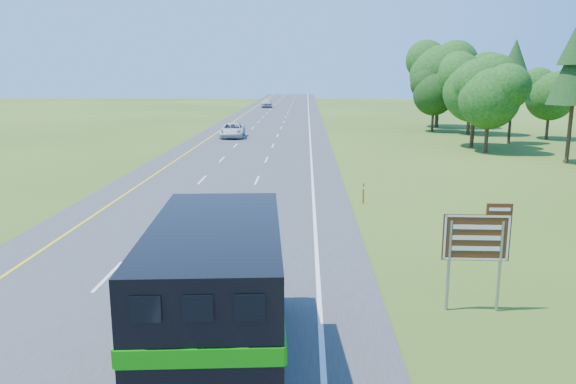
# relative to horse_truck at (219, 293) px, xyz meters

# --- Properties ---
(road) EXTENTS (15.00, 260.00, 0.04)m
(road) POSITION_rel_horse_truck_xyz_m (-3.10, 45.37, -2.08)
(road) COLOR #38383A
(road) RESTS_ON ground
(lane_markings) EXTENTS (11.15, 260.00, 0.01)m
(lane_markings) POSITION_rel_horse_truck_xyz_m (-3.10, 45.37, -2.05)
(lane_markings) COLOR yellow
(lane_markings) RESTS_ON road
(horse_truck) EXTENTS (3.32, 8.85, 3.84)m
(horse_truck) POSITION_rel_horse_truck_xyz_m (0.00, 0.00, 0.00)
(horse_truck) COLOR black
(horse_truck) RESTS_ON road
(white_suv) EXTENTS (2.86, 5.71, 1.55)m
(white_suv) POSITION_rel_horse_truck_xyz_m (-6.12, 49.36, -1.28)
(white_suv) COLOR silver
(white_suv) RESTS_ON road
(far_car) EXTENTS (2.37, 5.33, 1.78)m
(far_car) POSITION_rel_horse_truck_xyz_m (-6.18, 104.17, -1.17)
(far_car) COLOR #B6B6BD
(far_car) RESTS_ON road
(exit_sign) EXTENTS (1.95, 0.12, 3.31)m
(exit_sign) POSITION_rel_horse_truck_xyz_m (6.99, 3.97, 0.05)
(exit_sign) COLOR gray
(exit_sign) RESTS_ON ground
(delineator) EXTENTS (0.09, 0.05, 1.12)m
(delineator) POSITION_rel_horse_truck_xyz_m (5.10, 18.02, -1.50)
(delineator) COLOR #E2440B
(delineator) RESTS_ON ground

